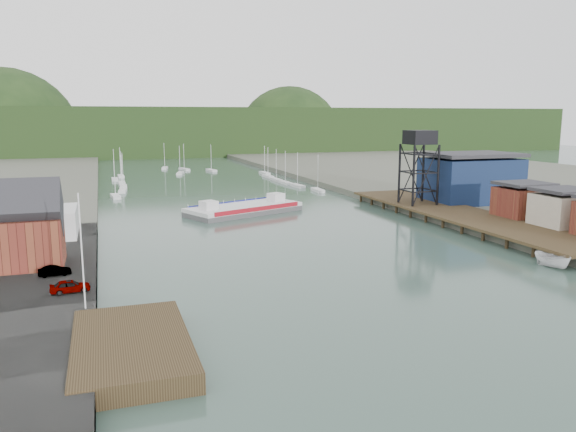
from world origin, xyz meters
TOP-DOWN VIEW (x-y plane):
  - ground at (0.00, 0.00)m, footprint 600.00×600.00m
  - east_land at (92.00, 80.00)m, footprint 120.00×400.00m
  - west_quay at (-40.00, 20.00)m, footprint 16.00×80.00m
  - west_stage at (-29.00, 0.00)m, footprint 10.00×18.00m
  - east_pier at (37.00, 45.00)m, footprint 14.00×70.00m
  - harbor_building at (-42.00, 30.00)m, footprint 12.20×8.20m
  - white_shed at (-44.00, 50.00)m, footprint 18.00×12.00m
  - flagpole at (-33.00, 10.00)m, footprint 0.16×0.16m
  - lift_tower at (35.00, 58.00)m, footprint 6.50×6.50m
  - blue_shed at (50.00, 60.00)m, footprint 20.50×14.50m
  - marina_sailboats at (0.08, 138.46)m, footprint 57.71×92.65m
  - distant_hills at (-3.98, 301.35)m, footprint 500.00×120.00m
  - chain_ferry at (-1.29, 69.96)m, footprint 27.48×19.27m
  - motorboat at (28.90, 12.05)m, footprint 3.10×5.90m
  - car_west_a at (-34.73, 16.26)m, footprint 4.46×2.19m
  - car_west_b at (-36.87, 24.00)m, footprint 3.97×1.74m

SIDE VIEW (x-z plane):
  - ground at x=0.00m, z-range 0.00..0.00m
  - east_land at x=92.00m, z-range -1.60..1.60m
  - marina_sailboats at x=0.08m, z-range -0.10..0.80m
  - west_quay at x=-40.00m, z-range 0.00..1.60m
  - west_stage at x=-29.00m, z-range 0.00..1.80m
  - chain_ferry at x=-1.29m, z-range -0.78..2.89m
  - motorboat at x=28.90m, z-range 0.00..2.17m
  - east_pier at x=37.00m, z-range 0.67..3.12m
  - car_west_b at x=-36.87m, z-range 1.60..2.87m
  - car_west_a at x=-34.73m, z-range 1.60..3.07m
  - white_shed at x=-44.00m, z-range 1.60..6.10m
  - harbor_building at x=-42.00m, z-range 1.64..10.54m
  - blue_shed at x=50.00m, z-range 1.41..12.71m
  - flagpole at x=-33.00m, z-range 1.60..13.60m
  - distant_hills at x=-3.98m, z-range -29.62..50.38m
  - lift_tower at x=35.00m, z-range 7.65..23.65m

